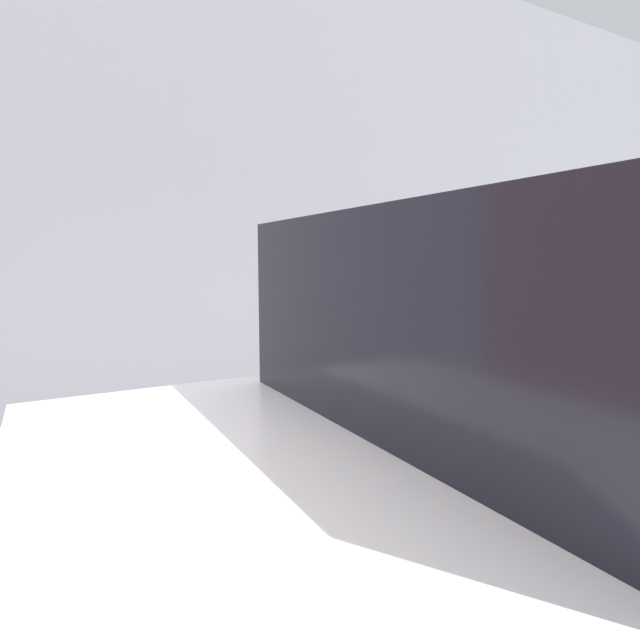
% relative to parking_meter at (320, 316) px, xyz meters
% --- Properties ---
extents(sidewalk, '(24.00, 2.80, 0.12)m').
position_rel_parking_meter_xyz_m(sidewalk, '(-0.26, 1.11, -1.18)').
color(sidewalk, '#9E9B96').
rests_on(sidewalk, ground_plane).
extents(building_facade, '(24.00, 0.30, 5.56)m').
position_rel_parking_meter_xyz_m(building_facade, '(-0.26, 3.48, 1.54)').
color(building_facade, gray).
rests_on(building_facade, ground_plane).
extents(parking_meter, '(0.19, 0.14, 1.56)m').
position_rel_parking_meter_xyz_m(parking_meter, '(0.00, 0.00, 0.00)').
color(parking_meter, slate).
rests_on(parking_meter, sidewalk).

